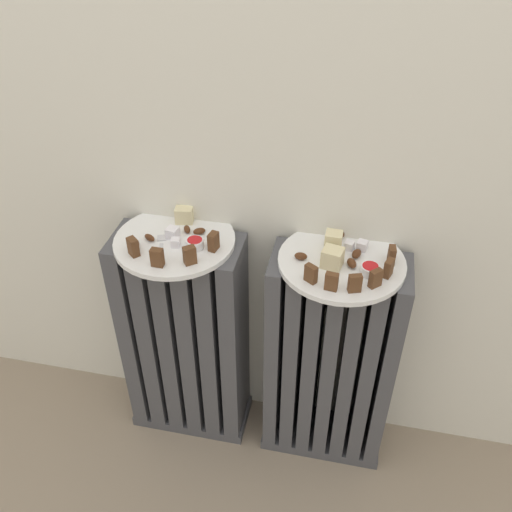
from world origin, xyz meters
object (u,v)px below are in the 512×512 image
plate_left (175,241)px  plate_right (342,262)px  radiator_right (329,363)px  jam_bowl_left (195,243)px  jam_bowl_right (370,269)px  radiator_left (186,341)px  fork (161,245)px

plate_left → plate_right: (0.38, 0.00, 0.00)m
radiator_right → jam_bowl_left: (-0.32, -0.02, 0.34)m
radiator_right → plate_left: bearing=180.0°
jam_bowl_left → jam_bowl_right: bearing=-2.1°
radiator_left → radiator_right: (0.38, -0.00, -0.00)m
plate_left → jam_bowl_left: 0.06m
radiator_left → jam_bowl_right: 0.56m
radiator_right → plate_right: plate_right is taller
plate_right → plate_left: bearing=180.0°
radiator_right → jam_bowl_right: 0.35m
radiator_left → jam_bowl_right: jam_bowl_right is taller
plate_left → jam_bowl_left: (0.06, -0.02, 0.02)m
fork → radiator_left: bearing=56.3°
radiator_right → jam_bowl_right: bearing=-30.9°
radiator_right → fork: (-0.40, -0.03, 0.33)m
radiator_right → fork: fork is taller
jam_bowl_right → radiator_left: bearing=175.3°
plate_right → fork: fork is taller
radiator_right → jam_bowl_left: size_ratio=15.69×
jam_bowl_left → plate_left: bearing=158.6°
radiator_left → plate_right: bearing=-0.0°
radiator_left → plate_left: plate_left is taller
radiator_left → fork: bearing=-123.7°
radiator_left → plate_right: (0.38, -0.00, 0.32)m
plate_right → radiator_left: bearing=180.0°
radiator_left → plate_right: 0.50m
plate_left → plate_right: bearing=0.0°
radiator_right → plate_right: (0.00, 0.00, 0.32)m
jam_bowl_right → fork: 0.46m
plate_right → fork: 0.40m
radiator_left → fork: fork is taller
plate_left → radiator_left: bearing=116.6°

